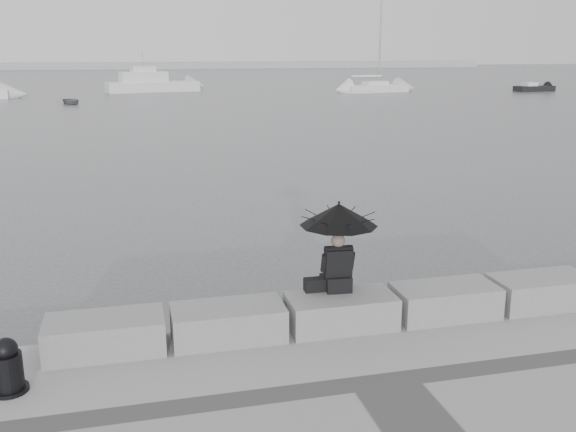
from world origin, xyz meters
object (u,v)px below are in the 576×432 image
object	(u,v)px
mooring_bollard	(8,369)
dinghy	(71,101)
sailboat_right	(375,87)
motor_cruiser	(153,84)
small_motorboat	(534,88)
seated_person	(339,227)

from	to	relation	value
mooring_bollard	dinghy	world-z (taller)	mooring_bollard
sailboat_right	motor_cruiser	size ratio (longest dim) A/B	1.23
sailboat_right	small_motorboat	bearing A→B (deg)	-18.52
seated_person	dinghy	world-z (taller)	seated_person
motor_cruiser	mooring_bollard	bearing A→B (deg)	-105.76
small_motorboat	dinghy	bearing A→B (deg)	179.76
motor_cruiser	sailboat_right	bearing A→B (deg)	-27.30
seated_person	mooring_bollard	xyz separation A→B (m)	(-4.53, -1.05, -1.20)
dinghy	sailboat_right	bearing A→B (deg)	-4.60
seated_person	dinghy	distance (m)	51.02
motor_cruiser	small_motorboat	distance (m)	42.90
mooring_bollard	sailboat_right	world-z (taller)	sailboat_right
seated_person	mooring_bollard	world-z (taller)	seated_person
sailboat_right	small_motorboat	xyz separation A→B (m)	(18.09, -2.80, -0.21)
sailboat_right	dinghy	bearing A→B (deg)	-174.61
small_motorboat	mooring_bollard	bearing A→B (deg)	-135.86
motor_cruiser	dinghy	xyz separation A→B (m)	(-7.66, -15.05, -0.65)
mooring_bollard	small_motorboat	bearing A→B (deg)	50.92
mooring_bollard	sailboat_right	size ratio (longest dim) A/B	0.05
mooring_bollard	motor_cruiser	distance (m)	66.67
mooring_bollard	dinghy	size ratio (longest dim) A/B	0.24
seated_person	small_motorboat	distance (m)	70.01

